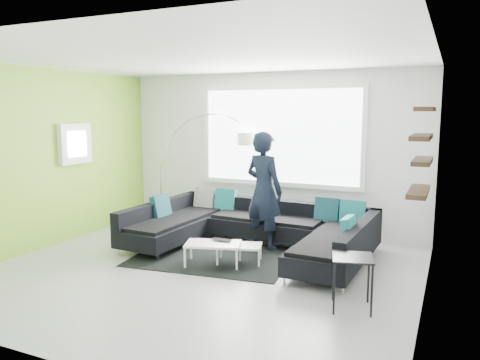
# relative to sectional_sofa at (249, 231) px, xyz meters

# --- Properties ---
(ground) EXTENTS (5.50, 5.50, 0.00)m
(ground) POSITION_rel_sectional_sofa_xyz_m (-0.22, -1.08, -0.33)
(ground) COLOR gray
(ground) RESTS_ON ground
(room_shell) EXTENTS (5.54, 5.04, 2.82)m
(room_shell) POSITION_rel_sectional_sofa_xyz_m (-0.19, -0.87, 1.48)
(room_shell) COLOR silver
(room_shell) RESTS_ON ground
(sectional_sofa) EXTENTS (3.60, 2.32, 0.76)m
(sectional_sofa) POSITION_rel_sectional_sofa_xyz_m (0.00, 0.00, 0.00)
(sectional_sofa) COLOR black
(sectional_sofa) RESTS_ON ground
(rug) EXTENTS (2.43, 1.90, 0.01)m
(rug) POSITION_rel_sectional_sofa_xyz_m (-0.39, -0.43, -0.33)
(rug) COLOR black
(rug) RESTS_ON ground
(coffee_table) EXTENTS (1.10, 0.84, 0.32)m
(coffee_table) POSITION_rel_sectional_sofa_xyz_m (-0.07, -0.64, -0.17)
(coffee_table) COLOR white
(coffee_table) RESTS_ON ground
(arc_lamp) EXTENTS (2.06, 1.03, 2.10)m
(arc_lamp) POSITION_rel_sectional_sofa_xyz_m (-2.30, 1.06, 0.71)
(arc_lamp) COLOR silver
(arc_lamp) RESTS_ON ground
(side_table) EXTENTS (0.52, 0.52, 0.58)m
(side_table) POSITION_rel_sectional_sofa_xyz_m (1.83, -1.41, -0.04)
(side_table) COLOR black
(side_table) RESTS_ON ground
(person) EXTENTS (0.93, 0.84, 1.83)m
(person) POSITION_rel_sectional_sofa_xyz_m (0.11, 0.32, 0.58)
(person) COLOR black
(person) RESTS_ON ground
(laptop) EXTENTS (0.31, 0.21, 0.02)m
(laptop) POSITION_rel_sectional_sofa_xyz_m (-0.16, -0.66, -0.00)
(laptop) COLOR black
(laptop) RESTS_ON coffee_table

